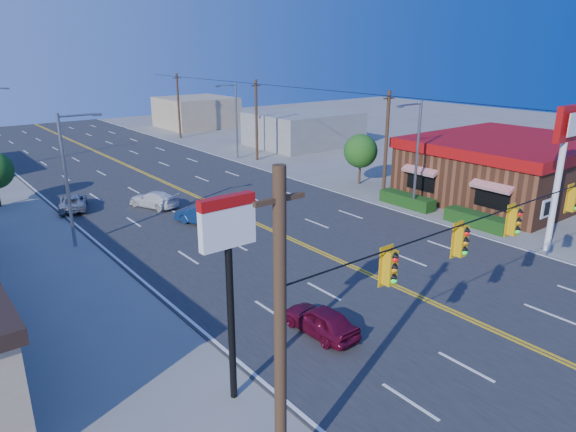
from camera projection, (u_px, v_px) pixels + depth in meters
ground at (511, 339)px, 21.21m from camera, size 160.00×160.00×0.00m
road at (245, 219)px, 36.17m from camera, size 20.00×120.00×0.06m
signal_span at (527, 229)px, 19.62m from camera, size 24.32×0.34×9.00m
kfc at (506, 167)px, 41.10m from camera, size 16.30×12.40×4.70m
kfc_pylon at (563, 150)px, 28.76m from camera, size 2.20×0.36×8.50m
pizza_hut_sign at (229, 258)px, 16.15m from camera, size 1.90×0.30×6.85m
streetlight_se at (416, 150)px, 36.60m from camera, size 2.55×0.25×8.00m
streetlight_ne at (235, 117)px, 54.56m from camera, size 2.55×0.25×8.00m
streetlight_sw at (69, 173)px, 29.94m from camera, size 2.55×0.25×8.00m
utility_pole_near at (386, 145)px, 40.52m from camera, size 0.28×0.28×8.40m
utility_pole_mid at (256, 121)px, 53.98m from camera, size 0.28×0.28×8.40m
utility_pole_far at (179, 106)px, 67.45m from camera, size 0.28×0.28×8.40m
tree_kfc_rear at (361, 151)px, 44.66m from camera, size 2.94×2.94×4.41m
bld_east_mid at (304, 129)px, 63.40m from camera, size 12.00×10.00×4.00m
bld_east_far at (196, 112)px, 78.05m from camera, size 10.00×10.00×4.40m
car_magenta at (321, 321)px, 21.40m from camera, size 1.57×3.65×1.23m
car_blue at (204, 215)px, 34.75m from camera, size 2.93×4.35×1.36m
car_white at (154, 200)px, 38.57m from camera, size 3.10×4.40×1.18m
car_silver at (73, 203)px, 37.98m from camera, size 3.05×4.49×1.14m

